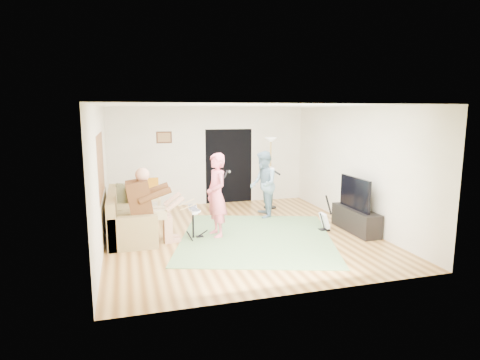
# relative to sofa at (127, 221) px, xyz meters

# --- Properties ---
(floor) EXTENTS (6.00, 6.00, 0.00)m
(floor) POSITION_rel_sofa_xyz_m (2.30, -0.61, -0.31)
(floor) COLOR brown
(floor) RESTS_ON ground
(walls) EXTENTS (5.50, 6.00, 2.70)m
(walls) POSITION_rel_sofa_xyz_m (2.30, -0.61, 1.04)
(walls) COLOR silver
(walls) RESTS_ON floor
(ceiling) EXTENTS (6.00, 6.00, 0.00)m
(ceiling) POSITION_rel_sofa_xyz_m (2.30, -0.61, 2.39)
(ceiling) COLOR white
(ceiling) RESTS_ON walls
(window_blinds) EXTENTS (0.00, 2.05, 2.05)m
(window_blinds) POSITION_rel_sofa_xyz_m (-0.44, -0.41, 1.24)
(window_blinds) COLOR brown
(window_blinds) RESTS_ON walls
(doorway) EXTENTS (2.10, 0.00, 2.10)m
(doorway) POSITION_rel_sofa_xyz_m (2.85, 2.38, 0.74)
(doorway) COLOR black
(doorway) RESTS_ON walls
(picture_frame) EXTENTS (0.42, 0.03, 0.32)m
(picture_frame) POSITION_rel_sofa_xyz_m (1.05, 2.38, 1.59)
(picture_frame) COLOR #3F2314
(picture_frame) RESTS_ON walls
(area_rug) EXTENTS (3.96, 4.21, 0.02)m
(area_rug) POSITION_rel_sofa_xyz_m (2.56, -0.98, -0.30)
(area_rug) COLOR #5C814E
(area_rug) RESTS_ON floor
(sofa) EXTENTS (0.93, 2.27, 0.92)m
(sofa) POSITION_rel_sofa_xyz_m (0.00, 0.00, 0.00)
(sofa) COLOR olive
(sofa) RESTS_ON floor
(drummer) EXTENTS (0.98, 0.55, 1.51)m
(drummer) POSITION_rel_sofa_xyz_m (0.45, -0.65, 0.28)
(drummer) COLOR #5B3419
(drummer) RESTS_ON sofa
(drum_kit) EXTENTS (0.36, 0.64, 0.66)m
(drum_kit) POSITION_rel_sofa_xyz_m (1.30, -0.65, -0.02)
(drum_kit) COLOR black
(drum_kit) RESTS_ON floor
(singer) EXTENTS (0.52, 0.70, 1.75)m
(singer) POSITION_rel_sofa_xyz_m (1.80, -0.63, 0.57)
(singer) COLOR #EA6578
(singer) RESTS_ON floor
(microphone) EXTENTS (0.06, 0.06, 0.24)m
(microphone) POSITION_rel_sofa_xyz_m (2.00, -0.63, 1.00)
(microphone) COLOR black
(microphone) RESTS_ON singer
(guitarist) EXTENTS (0.77, 0.90, 1.64)m
(guitarist) POSITION_rel_sofa_xyz_m (3.25, 0.57, 0.52)
(guitarist) COLOR #6F8FA3
(guitarist) RESTS_ON floor
(guitar_held) EXTENTS (0.20, 0.61, 0.26)m
(guitar_held) POSITION_rel_sofa_xyz_m (3.45, 0.57, 0.81)
(guitar_held) COLOR white
(guitar_held) RESTS_ON guitarist
(guitar_spare) EXTENTS (0.29, 0.26, 0.79)m
(guitar_spare) POSITION_rel_sofa_xyz_m (4.17, -0.90, -0.08)
(guitar_spare) COLOR black
(guitar_spare) RESTS_ON floor
(torchiere_lamp) EXTENTS (0.34, 0.34, 1.91)m
(torchiere_lamp) POSITION_rel_sofa_xyz_m (3.75, 1.41, 1.00)
(torchiere_lamp) COLOR black
(torchiere_lamp) RESTS_ON floor
(dining_chair) EXTENTS (0.41, 0.43, 0.94)m
(dining_chair) POSITION_rel_sofa_xyz_m (0.61, 1.44, 0.03)
(dining_chair) COLOR #D5C28A
(dining_chair) RESTS_ON floor
(tv_cabinet) EXTENTS (0.40, 1.40, 0.50)m
(tv_cabinet) POSITION_rel_sofa_xyz_m (4.80, -1.13, -0.06)
(tv_cabinet) COLOR black
(tv_cabinet) RESTS_ON floor
(television) EXTENTS (0.06, 1.08, 0.69)m
(television) POSITION_rel_sofa_xyz_m (4.75, -1.13, 0.54)
(television) COLOR black
(television) RESTS_ON tv_cabinet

